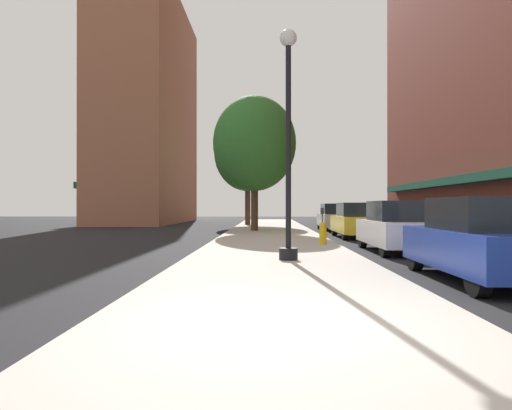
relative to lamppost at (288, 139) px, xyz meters
name	(u,v)px	position (x,y,z in m)	size (l,w,h in m)	color
ground_plane	(351,236)	(3.66, 11.36, -3.20)	(90.00, 90.00, 0.00)	black
sidewalk_slab	(271,234)	(-0.34, 12.36, -3.14)	(4.80, 50.00, 0.12)	#B7B2A8
building_far_background	(149,113)	(-11.35, 30.36, 6.84)	(6.80, 18.00, 20.13)	#9E6047
lamppost	(288,139)	(0.00, 0.00, 0.00)	(0.48, 0.48, 5.90)	black
fire_hydrant	(323,233)	(1.48, 4.90, -2.68)	(0.33, 0.26, 0.79)	gold
parking_meter_near	(322,220)	(1.71, 7.11, -2.25)	(0.14, 0.09, 1.31)	slate
tree_near	(255,144)	(-1.25, 14.31, 1.84)	(4.69, 4.69, 7.63)	#422D1E
tree_mid	(248,153)	(-1.99, 23.04, 2.32)	(5.04, 5.04, 8.31)	#422D1E
car_blue	(482,241)	(3.66, -2.68, -2.39)	(1.80, 4.30, 1.66)	black
car_white	(397,227)	(3.66, 3.23, -2.39)	(1.80, 4.30, 1.66)	black
car_yellow	(356,221)	(3.66, 10.16, -2.39)	(1.80, 4.30, 1.66)	black
car_silver	(335,217)	(3.66, 16.85, -2.39)	(1.80, 4.30, 1.66)	black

